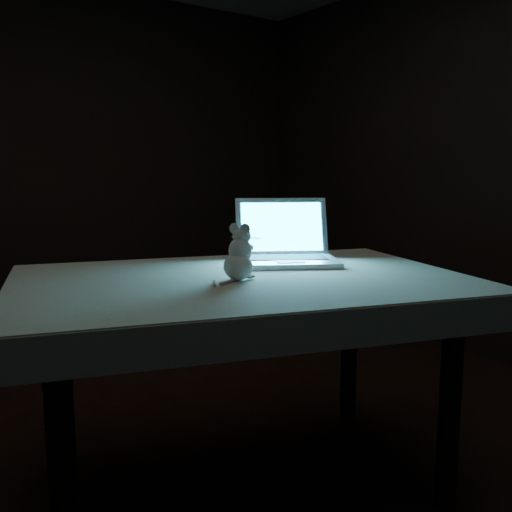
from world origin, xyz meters
TOP-DOWN VIEW (x-y plane):
  - floor at (0.00, 0.00)m, footprint 5.00×5.00m
  - back_wall at (0.00, 2.50)m, footprint 4.50×0.04m
  - table at (0.04, -0.12)m, footprint 1.78×1.41m
  - tablecloth at (0.09, -0.07)m, footprint 2.01×1.82m
  - laptop at (0.37, 0.02)m, footprint 0.55×0.53m
  - plush_mouse at (-0.00, -0.16)m, footprint 0.20×0.20m

SIDE VIEW (x-z plane):
  - floor at x=0.00m, z-range 0.00..0.00m
  - table at x=0.04m, z-range 0.00..0.83m
  - tablecloth at x=0.09m, z-range 0.72..0.84m
  - plush_mouse at x=0.00m, z-range 0.84..1.05m
  - laptop at x=0.37m, z-range 0.84..1.13m
  - back_wall at x=0.00m, z-range 0.00..2.60m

